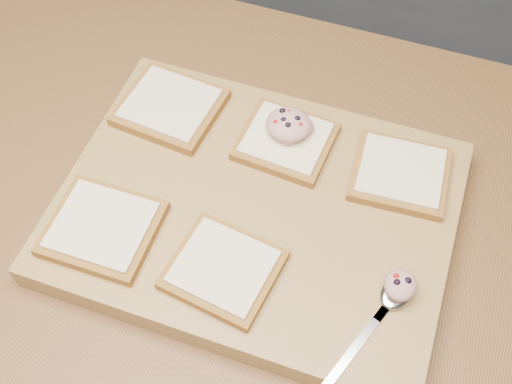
% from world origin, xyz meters
% --- Properties ---
extents(island_counter, '(2.00, 0.80, 0.90)m').
position_xyz_m(island_counter, '(0.00, 0.00, 0.45)').
color(island_counter, slate).
rests_on(island_counter, ground).
extents(cutting_board, '(0.46, 0.35, 0.04)m').
position_xyz_m(cutting_board, '(-0.03, 0.03, 0.92)').
color(cutting_board, tan).
rests_on(cutting_board, island_counter).
extents(bread_far_left, '(0.13, 0.12, 0.02)m').
position_xyz_m(bread_far_left, '(-0.18, 0.13, 0.94)').
color(bread_far_left, '#915F25').
rests_on(bread_far_left, cutting_board).
extents(bread_far_center, '(0.12, 0.11, 0.02)m').
position_xyz_m(bread_far_center, '(-0.02, 0.13, 0.94)').
color(bread_far_center, '#915F25').
rests_on(bread_far_center, cutting_board).
extents(bread_far_right, '(0.12, 0.11, 0.02)m').
position_xyz_m(bread_far_right, '(0.12, 0.12, 0.94)').
color(bread_far_right, '#915F25').
rests_on(bread_far_right, cutting_board).
extents(bread_near_left, '(0.12, 0.11, 0.02)m').
position_xyz_m(bread_near_left, '(-0.18, -0.06, 0.94)').
color(bread_near_left, '#915F25').
rests_on(bread_near_left, cutting_board).
extents(bread_near_center, '(0.13, 0.12, 0.02)m').
position_xyz_m(bread_near_center, '(-0.03, -0.06, 0.94)').
color(bread_near_center, '#915F25').
rests_on(bread_near_center, cutting_board).
extents(tuna_salad_dollop, '(0.06, 0.05, 0.03)m').
position_xyz_m(tuna_salad_dollop, '(-0.02, 0.14, 0.97)').
color(tuna_salad_dollop, tan).
rests_on(tuna_salad_dollop, bread_far_center).
extents(spoon, '(0.08, 0.16, 0.01)m').
position_xyz_m(spoon, '(0.15, -0.04, 0.94)').
color(spoon, silver).
rests_on(spoon, cutting_board).
extents(spoon_salad, '(0.03, 0.04, 0.02)m').
position_xyz_m(spoon_salad, '(0.15, -0.03, 0.96)').
color(spoon_salad, tan).
rests_on(spoon_salad, spoon).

